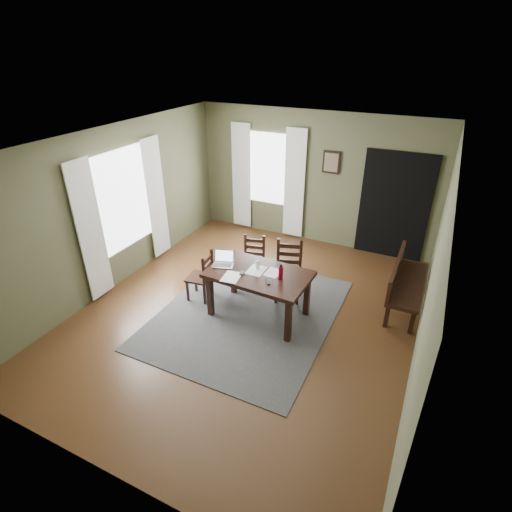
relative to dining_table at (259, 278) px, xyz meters
The scene contains 24 objects.
ground 0.71m from the dining_table, 163.34° to the right, with size 5.00×6.00×0.01m.
room_shell 1.13m from the dining_table, 163.34° to the right, with size 5.02×6.02×2.71m.
rug 0.70m from the dining_table, 163.34° to the right, with size 2.60×3.20×0.01m.
dining_table is the anchor object (origin of this frame).
chair_end 1.07m from the dining_table, behind, with size 0.42×0.42×0.87m.
chair_back_left 0.99m from the dining_table, 120.88° to the left, with size 0.47×0.47×0.87m.
chair_back_right 0.74m from the dining_table, 71.97° to the left, with size 0.55×0.55×1.00m.
bench 2.32m from the dining_table, 31.29° to the left, with size 0.48×1.49×0.84m.
laptop 0.62m from the dining_table, behind, with size 0.38×0.34×0.22m.
computer_mouse 0.28m from the dining_table, 146.21° to the right, with size 0.05×0.09×0.03m, color #3F3F42.
tv_remote 0.31m from the dining_table, 38.34° to the right, with size 0.04×0.16×0.02m, color black.
drinking_glass 0.20m from the dining_table, 124.54° to the left, with size 0.07×0.07×0.15m, color silver.
water_bottle 0.42m from the dining_table, ahead, with size 0.09×0.09×0.24m.
paper_c 0.12m from the dining_table, 145.18° to the left, with size 0.25×0.32×0.00m, color white.
paper_d 0.23m from the dining_table, 25.13° to the left, with size 0.21×0.28×0.00m, color white.
paper_e 0.43m from the dining_table, 137.01° to the right, with size 0.25×0.33×0.00m, color white.
window_left 2.75m from the dining_table, behind, with size 0.01×1.30×1.70m.
window_back 3.24m from the dining_table, 111.74° to the left, with size 1.00×0.01×1.50m.
curtain_left_near 2.74m from the dining_table, 165.59° to the right, with size 0.03×0.48×2.30m.
curtain_left_far 2.83m from the dining_table, 159.56° to the left, with size 0.03×0.48×2.30m.
curtain_back_left 3.44m from the dining_table, 121.69° to the left, with size 0.44×0.03×2.30m.
curtain_back_right 2.99m from the dining_table, 100.67° to the left, with size 0.44×0.03×2.30m.
framed_picture 3.11m from the dining_table, 86.36° to the left, with size 0.34×0.03×0.44m.
doorway_back 3.30m from the dining_table, 63.04° to the left, with size 1.30×0.03×2.10m.
Camera 1 is at (2.35, -4.60, 3.87)m, focal length 28.00 mm.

